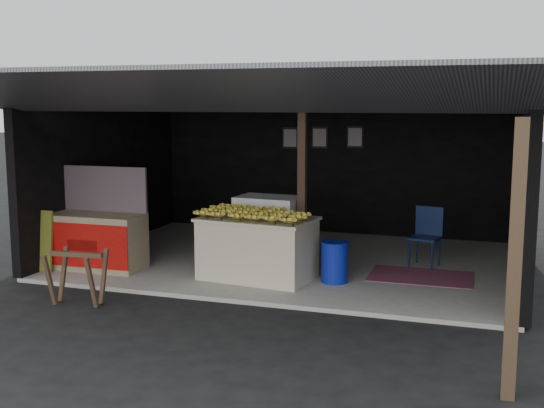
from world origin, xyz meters
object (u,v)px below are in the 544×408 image
(sawhorse, at_px, (77,272))
(plastic_chair, at_px, (427,231))
(neighbor_stall, at_px, (95,238))
(water_barrel, at_px, (335,263))
(white_crate, at_px, (268,230))
(banana_table, at_px, (258,248))

(sawhorse, distance_m, plastic_chair, 5.32)
(neighbor_stall, distance_m, sawhorse, 1.78)
(plastic_chair, bearing_deg, water_barrel, -116.31)
(neighbor_stall, height_order, water_barrel, neighbor_stall)
(white_crate, relative_size, sawhorse, 1.48)
(white_crate, xyz_separation_m, neighbor_stall, (-2.46, -1.10, -0.07))
(banana_table, xyz_separation_m, white_crate, (-0.13, 0.88, 0.09))
(water_barrel, bearing_deg, banana_table, -172.69)
(white_crate, bearing_deg, banana_table, -77.38)
(white_crate, distance_m, neighbor_stall, 2.69)
(banana_table, distance_m, water_barrel, 1.14)
(white_crate, distance_m, water_barrel, 1.48)
(sawhorse, relative_size, water_barrel, 1.31)
(sawhorse, bearing_deg, water_barrel, 27.54)
(neighbor_stall, bearing_deg, plastic_chair, 19.16)
(neighbor_stall, distance_m, plastic_chair, 5.17)
(neighbor_stall, bearing_deg, water_barrel, 4.62)
(neighbor_stall, height_order, sawhorse, neighbor_stall)
(banana_table, xyz_separation_m, plastic_chair, (2.27, 1.56, 0.10))
(water_barrel, bearing_deg, sawhorse, -146.37)
(banana_table, relative_size, white_crate, 1.59)
(white_crate, relative_size, plastic_chair, 1.16)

